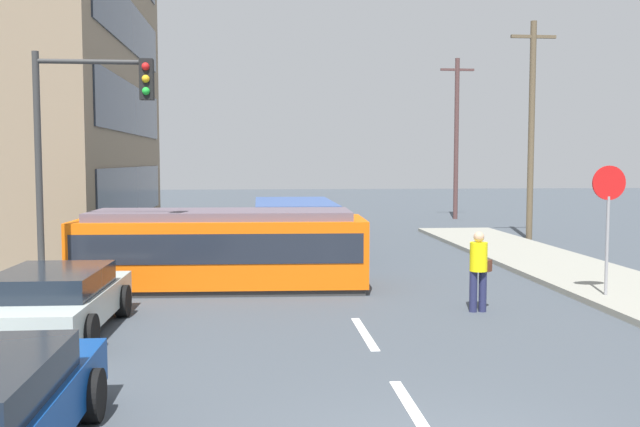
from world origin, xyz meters
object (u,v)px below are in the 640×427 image
(city_bus, at_px, (294,225))
(pedestrian_crossing, at_px, (479,267))
(parked_sedan_mid, at_px, (55,300))
(parked_sedan_far, at_px, (137,245))
(streetcar_tram, at_px, (222,248))
(traffic_light_mast, at_px, (83,133))
(stop_sign, at_px, (608,203))
(utility_pole_far, at_px, (456,136))
(utility_pole_mid, at_px, (531,127))

(city_bus, distance_m, pedestrian_crossing, 9.39)
(parked_sedan_mid, relative_size, parked_sedan_far, 0.96)
(streetcar_tram, bearing_deg, pedestrian_crossing, -30.66)
(traffic_light_mast, bearing_deg, pedestrian_crossing, -6.83)
(streetcar_tram, relative_size, stop_sign, 2.44)
(parked_sedan_mid, xyz_separation_m, utility_pole_far, (14.28, 23.85, 3.82))
(pedestrian_crossing, bearing_deg, parked_sedan_far, 138.60)
(parked_sedan_far, bearing_deg, stop_sign, -29.40)
(pedestrian_crossing, relative_size, parked_sedan_far, 0.36)
(utility_pole_mid, bearing_deg, utility_pole_far, 90.88)
(pedestrian_crossing, bearing_deg, utility_pole_far, 75.01)
(traffic_light_mast, bearing_deg, stop_sign, -0.88)
(stop_sign, xyz_separation_m, utility_pole_mid, (3.06, 12.05, 2.26))
(parked_sedan_mid, bearing_deg, city_bus, 63.90)
(pedestrian_crossing, xyz_separation_m, utility_pole_mid, (6.23, 12.85, 3.51))
(parked_sedan_mid, bearing_deg, utility_pole_mid, 44.13)
(parked_sedan_far, bearing_deg, pedestrian_crossing, -41.40)
(parked_sedan_mid, distance_m, stop_sign, 11.64)
(pedestrian_crossing, height_order, parked_sedan_mid, pedestrian_crossing)
(traffic_light_mast, bearing_deg, city_bus, 58.43)
(traffic_light_mast, height_order, utility_pole_mid, utility_pole_mid)
(traffic_light_mast, xyz_separation_m, utility_pole_mid, (14.37, 11.88, 0.75))
(parked_sedan_mid, relative_size, stop_sign, 1.55)
(parked_sedan_far, xyz_separation_m, utility_pole_mid, (14.36, 5.69, 3.83))
(city_bus, xyz_separation_m, parked_sedan_far, (-4.79, -1.61, -0.41))
(city_bus, distance_m, stop_sign, 10.36)
(parked_sedan_far, relative_size, traffic_light_mast, 0.86)
(parked_sedan_mid, relative_size, traffic_light_mast, 0.83)
(city_bus, relative_size, pedestrian_crossing, 3.31)
(streetcar_tram, xyz_separation_m, parked_sedan_mid, (-2.79, -4.35, -0.37))
(pedestrian_crossing, relative_size, utility_pole_far, 0.20)
(pedestrian_crossing, xyz_separation_m, parked_sedan_far, (-8.13, 7.17, -0.32))
(parked_sedan_mid, height_order, traffic_light_mast, traffic_light_mast)
(city_bus, distance_m, parked_sedan_far, 5.07)
(city_bus, bearing_deg, stop_sign, -50.80)
(streetcar_tram, relative_size, pedestrian_crossing, 4.21)
(city_bus, xyz_separation_m, parked_sedan_mid, (-4.86, -9.92, -0.41))
(traffic_light_mast, distance_m, utility_pole_mid, 18.66)
(stop_sign, bearing_deg, utility_pole_mid, 75.76)
(city_bus, height_order, pedestrian_crossing, city_bus)
(traffic_light_mast, distance_m, utility_pole_far, 25.98)
(city_bus, relative_size, parked_sedan_mid, 1.24)
(parked_sedan_far, bearing_deg, streetcar_tram, -55.51)
(city_bus, bearing_deg, parked_sedan_far, -161.39)
(pedestrian_crossing, bearing_deg, traffic_light_mast, 173.17)
(streetcar_tram, distance_m, city_bus, 5.95)
(parked_sedan_far, height_order, stop_sign, stop_sign)
(parked_sedan_mid, xyz_separation_m, parked_sedan_far, (0.07, 8.31, -0.00))
(city_bus, height_order, traffic_light_mast, traffic_light_mast)
(traffic_light_mast, bearing_deg, parked_sedan_mid, -91.69)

